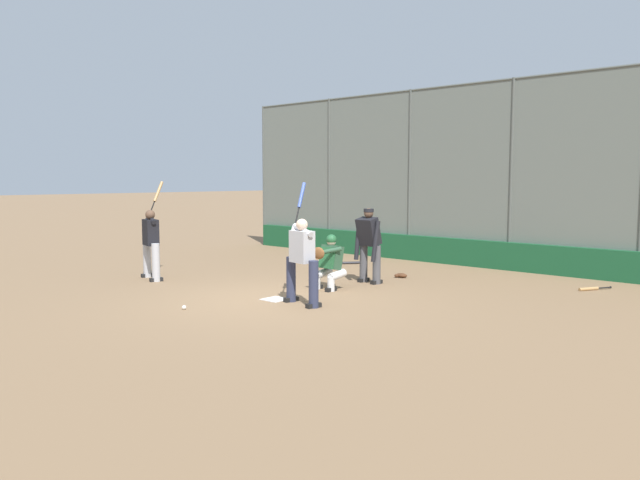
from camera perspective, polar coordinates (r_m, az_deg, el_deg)
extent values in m
plane|color=#846647|center=(11.62, -4.09, -5.45)|extent=(160.00, 160.00, 0.00)
cube|color=white|center=(11.62, -4.09, -5.42)|extent=(0.43, 0.43, 0.01)
cylinder|color=#515651|center=(15.90, 17.08, 5.71)|extent=(0.08, 0.08, 4.64)
cylinder|color=#515651|center=(17.36, 8.20, 5.87)|extent=(0.08, 0.08, 4.64)
cylinder|color=#515651|center=(19.17, 0.85, 5.90)|extent=(0.08, 0.08, 4.64)
cylinder|color=#515651|center=(21.23, -5.16, 5.85)|extent=(0.08, 0.08, 4.64)
cube|color=slate|center=(16.58, 12.45, 5.81)|extent=(14.74, 0.01, 4.64)
cylinder|color=#515651|center=(16.75, 12.62, 13.67)|extent=(14.74, 0.06, 0.06)
cube|color=#19512D|center=(16.60, 12.13, -1.03)|extent=(14.44, 0.18, 0.69)
cube|color=slate|center=(18.90, 14.80, -1.15)|extent=(10.32, 2.50, 0.12)
cube|color=slate|center=(18.16, 13.61, -0.89)|extent=(10.32, 0.55, 0.44)
cube|color=#B7BABC|center=(18.13, 13.63, -0.07)|extent=(10.32, 0.24, 0.08)
cube|color=slate|center=(18.62, 14.44, -0.25)|extent=(10.32, 0.55, 0.76)
cube|color=#B7BABC|center=(18.59, 14.47, 1.04)|extent=(10.32, 0.24, 0.08)
cube|color=slate|center=(19.09, 15.22, 0.35)|extent=(10.32, 0.55, 1.08)
cube|color=#B7BABC|center=(19.05, 15.27, 2.09)|extent=(10.32, 0.24, 0.08)
cube|color=slate|center=(19.57, 15.97, 0.93)|extent=(10.32, 0.55, 1.40)
cube|color=#B7BABC|center=(19.53, 16.02, 3.09)|extent=(10.32, 0.24, 0.08)
cylinder|color=#2D334C|center=(10.79, -0.59, -4.08)|extent=(0.17, 0.17, 0.82)
cube|color=black|center=(10.86, -0.59, -6.00)|extent=(0.16, 0.30, 0.08)
cylinder|color=#2D334C|center=(11.34, -2.66, -3.61)|extent=(0.17, 0.17, 0.82)
cube|color=black|center=(11.41, -2.65, -5.44)|extent=(0.16, 0.30, 0.08)
cube|color=#B7B7BC|center=(10.98, -1.66, -0.61)|extent=(0.48, 0.33, 0.56)
sphere|color=beige|center=(10.95, -1.67, 1.40)|extent=(0.21, 0.21, 0.21)
cylinder|color=#B7B7BC|center=(10.97, -1.58, 0.91)|extent=(0.58, 0.25, 0.21)
cylinder|color=#B7B7BC|center=(11.19, -2.39, 1.00)|extent=(0.10, 0.14, 0.16)
sphere|color=black|center=(11.21, -2.30, 1.32)|extent=(0.04, 0.04, 0.04)
cylinder|color=black|center=(11.29, -2.12, 2.16)|extent=(0.12, 0.22, 0.33)
cylinder|color=#334789|center=(11.50, -1.69, 4.12)|extent=(0.19, 0.33, 0.48)
cylinder|color=silver|center=(12.39, 1.01, -4.07)|extent=(0.14, 0.14, 0.29)
cylinder|color=silver|center=(12.51, 1.58, -3.22)|extent=(0.17, 0.43, 0.22)
cube|color=black|center=(12.41, 1.01, -4.53)|extent=(0.10, 0.26, 0.08)
cylinder|color=silver|center=(12.65, -0.29, -3.87)|extent=(0.14, 0.14, 0.29)
cylinder|color=silver|center=(12.76, 0.28, -3.05)|extent=(0.17, 0.43, 0.22)
cube|color=black|center=(12.66, -0.29, -4.33)|extent=(0.10, 0.26, 0.08)
cube|color=#2D5138|center=(12.61, 1.05, -1.58)|extent=(0.41, 0.33, 0.52)
cube|color=#235B33|center=(12.51, 0.63, -1.64)|extent=(0.37, 0.13, 0.43)
sphere|color=beige|center=(12.58, 1.05, -0.12)|extent=(0.19, 0.19, 0.19)
sphere|color=#235B33|center=(12.57, 1.05, 0.03)|extent=(0.21, 0.21, 0.21)
cylinder|color=#2D5138|center=(12.32, 0.90, -1.01)|extent=(0.27, 0.49, 0.15)
ellipsoid|color=brown|center=(12.22, -0.14, -1.21)|extent=(0.30, 0.10, 0.24)
cylinder|color=beige|center=(12.78, 0.21, -1.38)|extent=(0.09, 0.29, 0.41)
cylinder|color=#4C4C51|center=(13.28, 5.20, -2.27)|extent=(0.17, 0.17, 0.82)
cube|color=black|center=(13.34, 5.19, -3.85)|extent=(0.13, 0.29, 0.08)
cylinder|color=#4C4C51|center=(13.53, 4.01, -2.12)|extent=(0.17, 0.17, 0.82)
cube|color=black|center=(13.58, 3.99, -3.66)|extent=(0.13, 0.29, 0.08)
cube|color=black|center=(13.28, 4.46, 0.78)|extent=(0.47, 0.42, 0.63)
sphere|color=brown|center=(13.26, 4.47, 2.47)|extent=(0.21, 0.21, 0.21)
cylinder|color=black|center=(13.25, 4.47, 2.72)|extent=(0.22, 0.22, 0.07)
cylinder|color=black|center=(13.09, 5.10, -0.13)|extent=(0.16, 0.24, 0.87)
cylinder|color=black|center=(13.43, 3.47, 0.03)|extent=(0.13, 0.23, 0.87)
cylinder|color=#B7B7BC|center=(14.00, -14.78, -2.01)|extent=(0.17, 0.17, 0.83)
cube|color=black|center=(14.05, -14.74, -3.52)|extent=(0.19, 0.30, 0.08)
cylinder|color=#B7B7BC|center=(14.66, -15.53, -1.69)|extent=(0.17, 0.17, 0.83)
cube|color=black|center=(14.71, -15.49, -3.14)|extent=(0.19, 0.30, 0.08)
cube|color=black|center=(14.26, -15.23, 0.68)|extent=(0.51, 0.38, 0.57)
sphere|color=brown|center=(14.24, -15.27, 2.25)|extent=(0.21, 0.21, 0.21)
cylinder|color=black|center=(14.26, -15.17, 1.87)|extent=(0.57, 0.31, 0.22)
cylinder|color=black|center=(14.52, -15.46, 1.92)|extent=(0.11, 0.15, 0.16)
sphere|color=black|center=(14.53, -15.38, 2.17)|extent=(0.04, 0.04, 0.04)
cylinder|color=black|center=(14.59, -15.13, 2.81)|extent=(0.09, 0.22, 0.33)
cylinder|color=tan|center=(14.76, -14.57, 4.31)|extent=(0.16, 0.34, 0.47)
sphere|color=black|center=(16.26, 0.86, -2.14)|extent=(0.04, 0.04, 0.04)
cylinder|color=black|center=(16.29, 1.47, -2.12)|extent=(0.24, 0.29, 0.03)
cylinder|color=#28282D|center=(16.38, 2.89, -2.09)|extent=(0.35, 0.42, 0.07)
sphere|color=black|center=(13.99, 25.03, -3.94)|extent=(0.04, 0.04, 0.04)
cylinder|color=black|center=(13.88, 24.54, -3.99)|extent=(0.18, 0.30, 0.03)
cylinder|color=tan|center=(13.61, 23.34, -4.12)|extent=(0.28, 0.43, 0.07)
ellipsoid|color=#56331E|center=(14.23, 7.46, -3.23)|extent=(0.28, 0.18, 0.10)
ellipsoid|color=#56331E|center=(14.21, 7.01, -3.26)|extent=(0.10, 0.08, 0.08)
sphere|color=white|center=(10.96, -12.32, -6.04)|extent=(0.07, 0.07, 0.07)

